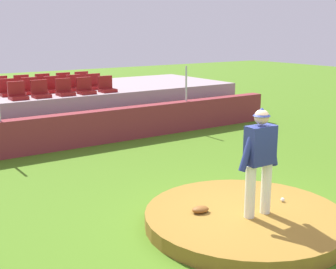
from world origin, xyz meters
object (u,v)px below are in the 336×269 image
at_px(stadium_chair_8, 75,86).
at_px(stadium_chair_1, 40,92).
at_px(stadium_chair_7, 53,87).
at_px(stadium_chair_13, 65,83).
at_px(stadium_chair_2, 65,90).
at_px(fielding_glove, 200,209).
at_px(stadium_chair_9, 95,84).
at_px(baseball, 283,200).
at_px(stadium_chair_5, 8,90).
at_px(stadium_chair_11, 23,86).
at_px(stadium_chair_6, 31,89).
at_px(stadium_chair_10, 1,87).
at_px(stadium_chair_4, 107,87).
at_px(pitcher, 260,154).
at_px(stadium_chair_0, 18,94).
at_px(stadium_chair_14, 83,82).
at_px(stadium_chair_12, 44,84).
at_px(stadium_chair_3, 85,89).

bearing_deg(stadium_chair_8, stadium_chair_1, 31.41).
xyz_separation_m(stadium_chair_1, stadium_chair_7, (0.70, 0.86, 0.00)).
bearing_deg(stadium_chair_13, stadium_chair_2, 68.08).
xyz_separation_m(fielding_glove, stadium_chair_2, (0.66, 7.43, 1.16)).
bearing_deg(stadium_chair_9, baseball, 86.46).
xyz_separation_m(stadium_chair_5, stadium_chair_11, (0.73, 0.90, 0.00)).
height_order(stadium_chair_1, stadium_chair_8, same).
height_order(stadium_chair_6, stadium_chair_10, same).
bearing_deg(stadium_chair_4, pitcher, 80.55).
distance_m(stadium_chair_0, stadium_chair_11, 1.92).
distance_m(stadium_chair_6, stadium_chair_9, 2.14).
xyz_separation_m(stadium_chair_1, stadium_chair_11, (0.04, 1.79, 0.00)).
bearing_deg(stadium_chair_2, stadium_chair_7, -87.38).
xyz_separation_m(fielding_glove, stadium_chair_11, (-0.05, 9.21, 1.16)).
relative_size(stadium_chair_6, stadium_chair_14, 1.00).
relative_size(stadium_chair_12, stadium_chair_14, 1.00).
xyz_separation_m(stadium_chair_0, stadium_chair_6, (0.67, 0.89, 0.00)).
distance_m(stadium_chair_7, stadium_chair_9, 1.44).
xyz_separation_m(stadium_chair_2, stadium_chair_11, (-0.71, 1.78, 0.00)).
bearing_deg(stadium_chair_2, stadium_chair_8, -128.52).
bearing_deg(stadium_chair_5, stadium_chair_8, -180.00).
distance_m(baseball, stadium_chair_12, 9.78).
distance_m(stadium_chair_1, stadium_chair_3, 1.40).
distance_m(pitcher, stadium_chair_11, 9.85).
bearing_deg(fielding_glove, stadium_chair_9, 86.59).
distance_m(stadium_chair_12, stadium_chair_14, 1.39).
bearing_deg(stadium_chair_12, stadium_chair_5, 32.54).
xyz_separation_m(baseball, stadium_chair_8, (-0.16, 8.75, 1.17)).
bearing_deg(stadium_chair_1, stadium_chair_9, -158.18).
bearing_deg(stadium_chair_9, pitcher, 81.43).
xyz_separation_m(fielding_glove, stadium_chair_1, (-0.09, 7.43, 1.16)).
height_order(stadium_chair_9, stadium_chair_11, same).
bearing_deg(stadium_chair_2, stadium_chair_10, -52.31).
xyz_separation_m(stadium_chair_2, stadium_chair_13, (0.71, 1.77, 0.00)).
relative_size(pitcher, stadium_chair_8, 3.61).
height_order(baseball, stadium_chair_11, stadium_chair_11).
distance_m(fielding_glove, stadium_chair_7, 8.39).
relative_size(fielding_glove, stadium_chair_2, 0.60).
bearing_deg(stadium_chair_12, stadium_chair_13, 177.60).
bearing_deg(stadium_chair_1, stadium_chair_13, -129.44).
xyz_separation_m(stadium_chair_6, stadium_chair_7, (0.70, -0.03, 0.00)).
bearing_deg(stadium_chair_9, stadium_chair_2, 31.47).
bearing_deg(pitcher, stadium_chair_9, 82.86).
height_order(pitcher, stadium_chair_13, pitcher).
bearing_deg(stadium_chair_2, stadium_chair_1, 0.12).
height_order(stadium_chair_1, stadium_chair_3, same).
distance_m(pitcher, stadium_chair_7, 8.89).
bearing_deg(stadium_chair_1, stadium_chair_0, 0.11).
bearing_deg(stadium_chair_14, stadium_chair_11, -0.12).
distance_m(stadium_chair_2, stadium_chair_6, 1.15).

